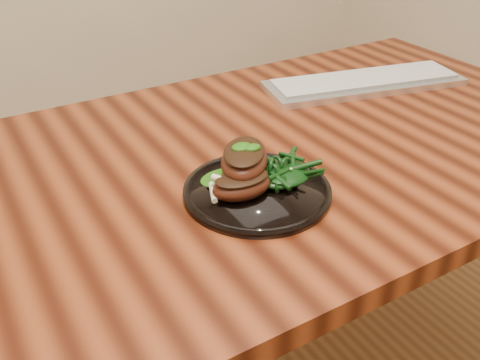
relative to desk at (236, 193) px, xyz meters
name	(u,v)px	position (x,y,z in m)	size (l,w,h in m)	color
desk	(236,193)	(0.00, 0.00, 0.00)	(1.60, 0.80, 0.75)	#351106
plate	(257,191)	(-0.04, -0.13, 0.09)	(0.24, 0.24, 0.01)	black
lamb_chop_front	(241,184)	(-0.07, -0.14, 0.12)	(0.11, 0.08, 0.04)	#451A0D
lamb_chop_back	(244,160)	(-0.05, -0.11, 0.14)	(0.13, 0.14, 0.05)	#451A0D
herb_smear	(225,177)	(-0.07, -0.08, 0.10)	(0.09, 0.06, 0.01)	#134907
greens_heap	(280,169)	(0.01, -0.13, 0.11)	(0.11, 0.10, 0.04)	black
keyboard	(364,82)	(0.44, 0.14, 0.09)	(0.50, 0.25, 0.02)	silver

